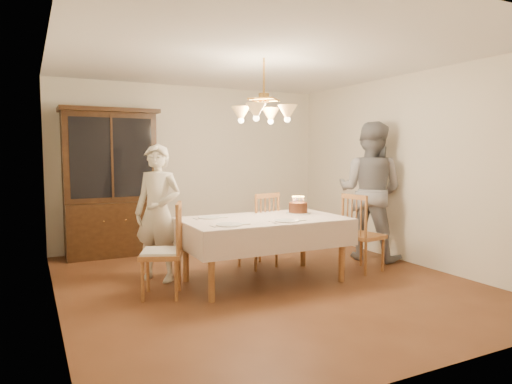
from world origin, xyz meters
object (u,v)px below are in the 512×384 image
chair_far_side (258,234)px  birthday_cake (298,208)px  dining_table (264,224)px  elderly_woman (158,213)px  china_hutch (111,185)px

chair_far_side → birthday_cake: size_ratio=3.33×
dining_table → chair_far_side: (0.26, 0.64, -0.24)m
elderly_woman → chair_far_side: bearing=45.4°
chair_far_side → china_hutch: bearing=135.1°
dining_table → birthday_cake: bearing=14.5°
birthday_cake → elderly_woman: bearing=164.3°
dining_table → elderly_woman: elderly_woman is taller
china_hutch → elderly_woman: (0.27, -1.64, -0.23)m
china_hutch → birthday_cake: size_ratio=7.20×
dining_table → china_hutch: bearing=121.2°
china_hutch → elderly_woman: size_ratio=1.33×
dining_table → china_hutch: 2.66m
china_hutch → dining_table: bearing=-58.8°
elderly_woman → birthday_cake: (1.66, -0.47, 0.01)m
elderly_woman → china_hutch: bearing=143.8°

